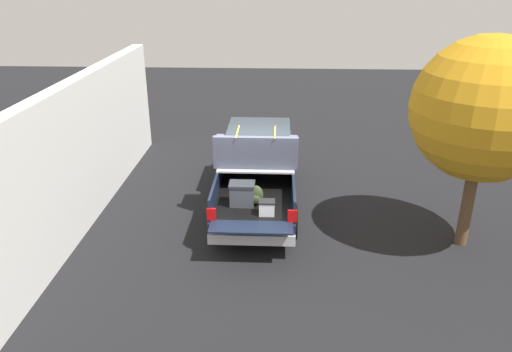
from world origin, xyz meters
name	(u,v)px	position (x,y,z in m)	size (l,w,h in m)	color
ground_plane	(257,204)	(0.00, 0.00, 0.00)	(40.00, 40.00, 0.00)	black
pickup_truck	(258,167)	(0.35, 0.00, 0.96)	(6.05, 2.08, 2.23)	#162138
building_facade	(84,150)	(-0.81, 4.29, 1.79)	(11.29, 0.36, 3.59)	white
tree_background	(485,110)	(-1.84, -4.88, 3.23)	(3.11, 3.11, 4.80)	brown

